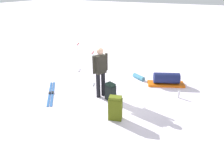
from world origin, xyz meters
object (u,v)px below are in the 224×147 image
at_px(skier_standing, 100,70).
at_px(thermos_bottle, 179,94).
at_px(backpack_bright, 115,108).
at_px(sleeping_mat_rolled, 139,77).
at_px(backpack_large_dark, 110,92).
at_px(ski_poles_planted_near, 79,56).
at_px(ski_poles_planted_far, 93,68).
at_px(ski_pair_near, 51,93).
at_px(gear_sled, 166,80).

xyz_separation_m(skier_standing, thermos_bottle, (-1.08, 2.37, -0.82)).
bearing_deg(backpack_bright, sleeping_mat_rolled, -172.54).
xyz_separation_m(backpack_large_dark, sleeping_mat_rolled, (-1.97, 0.24, -0.20)).
bearing_deg(sleeping_mat_rolled, ski_poles_planted_near, -79.81).
distance_m(skier_standing, backpack_bright, 1.53).
distance_m(ski_poles_planted_near, thermos_bottle, 4.32).
xyz_separation_m(skier_standing, sleeping_mat_rolled, (-1.89, 0.65, -0.86)).
bearing_deg(sleeping_mat_rolled, ski_poles_planted_far, -42.20).
distance_m(backpack_bright, thermos_bottle, 2.46).
distance_m(sleeping_mat_rolled, thermos_bottle, 1.90).
relative_size(skier_standing, thermos_bottle, 6.54).
relative_size(ski_pair_near, sleeping_mat_rolled, 2.72).
bearing_deg(thermos_bottle, skier_standing, -65.48).
relative_size(ski_pair_near, thermos_bottle, 5.75).
bearing_deg(gear_sled, sleeping_mat_rolled, -92.03).
height_order(ski_poles_planted_near, sleeping_mat_rolled, ski_poles_planted_near).
distance_m(skier_standing, sleeping_mat_rolled, 2.18).
distance_m(backpack_bright, ski_poles_planted_far, 2.23).
bearing_deg(skier_standing, sleeping_mat_rolled, 161.11).
bearing_deg(sleeping_mat_rolled, skier_standing, -18.89).
xyz_separation_m(ski_pair_near, ski_poles_planted_far, (-1.16, 1.03, 0.73)).
distance_m(ski_poles_planted_near, ski_poles_planted_far, 1.59).
relative_size(backpack_bright, gear_sled, 0.51).
bearing_deg(backpack_bright, ski_pair_near, -96.88).
relative_size(backpack_large_dark, ski_poles_planted_near, 0.47).
height_order(skier_standing, ski_poles_planted_far, skier_standing).
height_order(backpack_large_dark, sleeping_mat_rolled, backpack_large_dark).
height_order(backpack_bright, gear_sled, backpack_bright).
relative_size(skier_standing, ski_poles_planted_far, 1.27).
distance_m(skier_standing, ski_pair_near, 1.99).
height_order(backpack_large_dark, ski_poles_planted_far, ski_poles_planted_far).
bearing_deg(ski_poles_planted_far, ski_poles_planted_near, -125.33).
distance_m(ski_poles_planted_far, thermos_bottle, 3.08).
bearing_deg(backpack_large_dark, ski_pair_near, -74.28).
distance_m(ski_pair_near, sleeping_mat_rolled, 3.41).
bearing_deg(backpack_large_dark, ski_poles_planted_near, -123.23).
bearing_deg(sleeping_mat_rolled, backpack_large_dark, -7.06).
bearing_deg(ski_poles_planted_near, backpack_large_dark, 56.77).
height_order(ski_poles_planted_near, thermos_bottle, ski_poles_planted_near).
height_order(ski_poles_planted_far, gear_sled, ski_poles_planted_far).
xyz_separation_m(skier_standing, ski_poles_planted_far, (-0.52, -0.60, -0.21)).
height_order(ski_poles_planted_far, sleeping_mat_rolled, ski_poles_planted_far).
distance_m(ski_pair_near, thermos_bottle, 4.35).
bearing_deg(backpack_large_dark, thermos_bottle, 120.43).
height_order(skier_standing, ski_pair_near, skier_standing).
distance_m(ski_poles_planted_near, gear_sled, 3.70).
bearing_deg(thermos_bottle, backpack_bright, -33.29).
bearing_deg(ski_poles_planted_near, thermos_bottle, 85.21).
bearing_deg(skier_standing, thermos_bottle, 114.52).
height_order(skier_standing, ski_poles_planted_near, skier_standing).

